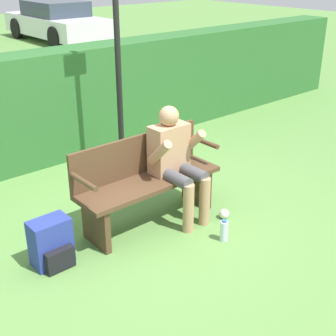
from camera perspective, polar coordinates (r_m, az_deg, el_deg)
name	(u,v)px	position (r m, az deg, el deg)	size (l,w,h in m)	color
ground_plane	(151,222)	(4.85, -2.13, -6.58)	(40.00, 40.00, 0.00)	#5B8942
hedge_back	(44,108)	(6.30, -14.91, 7.10)	(12.00, 0.54, 1.42)	#2D662D
park_bench	(146,180)	(4.67, -2.67, -1.44)	(1.53, 0.45, 0.89)	#513823
person_seated	(176,158)	(4.67, 0.95, 1.26)	(0.54, 0.59, 1.17)	tan
backpack	(52,244)	(4.26, -13.99, -8.92)	(0.35, 0.29, 0.43)	#283893
water_bottle	(224,231)	(4.53, 6.84, -7.61)	(0.08, 0.08, 0.22)	silver
signpost	(118,53)	(5.64, -6.12, 13.72)	(0.31, 0.09, 2.67)	black
parked_car	(57,21)	(16.24, -13.43, 16.99)	(1.78, 4.27, 1.24)	silver
litter_crumple	(224,214)	(4.92, 6.87, -5.56)	(0.10, 0.10, 0.10)	silver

